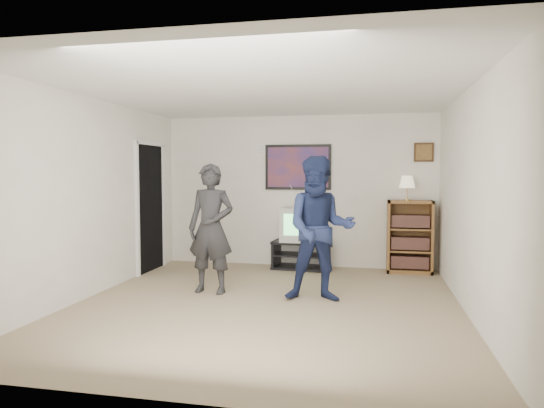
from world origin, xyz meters
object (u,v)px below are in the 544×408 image
(bookshelf, at_px, (410,237))
(media_stand, at_px, (301,255))
(crt_television, at_px, (302,224))
(person_tall, at_px, (211,228))

(bookshelf, bearing_deg, media_stand, -178.31)
(media_stand, distance_m, crt_television, 0.50)
(media_stand, height_order, crt_television, crt_television)
(media_stand, height_order, person_tall, person_tall)
(person_tall, bearing_deg, media_stand, 66.62)
(crt_television, relative_size, bookshelf, 0.57)
(crt_television, xyz_separation_m, bookshelf, (1.69, 0.05, -0.16))
(media_stand, relative_size, crt_television, 1.47)
(bookshelf, xyz_separation_m, person_tall, (-2.62, -1.84, 0.27))
(media_stand, xyz_separation_m, person_tall, (-0.92, -1.79, 0.61))
(crt_television, height_order, person_tall, person_tall)
(bookshelf, relative_size, person_tall, 0.67)
(media_stand, bearing_deg, crt_television, 5.06)
(crt_television, bearing_deg, media_stand, -179.19)
(bookshelf, distance_m, person_tall, 3.21)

